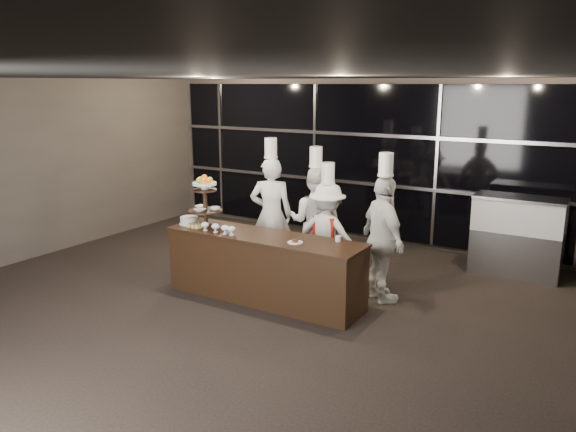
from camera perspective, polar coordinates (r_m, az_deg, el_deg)
The scene contains 14 objects.
room at distance 6.30m, azimuth -9.24°, elevation 0.19°, with size 10.00×10.00×10.00m.
window_wall at distance 10.49m, azimuth 8.57°, elevation 5.46°, with size 8.60×0.10×2.80m.
buffet_counter at distance 7.70m, azimuth -2.44°, elevation -5.23°, with size 2.84×0.74×0.92m.
display_stand at distance 8.05m, azimuth -8.44°, elevation 1.91°, with size 0.48×0.48×0.74m.
compotes at distance 7.71m, azimuth -7.02°, elevation -1.13°, with size 0.56×0.11×0.12m.
layer_cake at distance 8.27m, azimuth -10.00°, elevation -0.45°, with size 0.30×0.30×0.11m.
pastry_squares at distance 8.06m, azimuth -9.42°, elevation -0.98°, with size 0.20×0.13×0.05m.
small_plate at distance 7.20m, azimuth 0.73°, elevation -2.63°, with size 0.20×0.20×0.05m.
chef_cup at distance 7.29m, azimuth 5.13°, elevation -2.32°, with size 0.08×0.08×0.07m, color white.
display_case at distance 9.31m, azimuth 22.28°, elevation -1.52°, with size 1.33×0.58×1.24m.
chef_a at distance 8.77m, azimuth -1.71°, elevation 0.25°, with size 0.78×0.68×2.11m.
chef_b at distance 8.56m, azimuth 2.78°, elevation -0.52°, with size 0.94×0.80×2.00m.
chef_c at distance 8.24m, azimuth 3.99°, elevation -1.78°, with size 1.00×0.61×1.82m.
chef_d at distance 7.63m, azimuth 9.63°, elevation -2.27°, with size 1.05×0.99×2.04m.
Camera 1 is at (4.01, -4.65, 2.92)m, focal length 35.00 mm.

